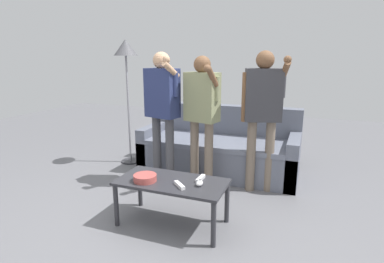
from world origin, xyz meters
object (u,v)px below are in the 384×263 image
(game_remote_wand_far, at_px, (201,178))
(snack_bowl, at_px, (145,178))
(coffee_table, at_px, (172,187))
(player_center, at_px, (202,107))
(couch, at_px, (220,149))
(player_left, at_px, (162,103))
(floor_lamp, at_px, (126,58))
(player_right, at_px, (263,106))
(game_remote_wand_near, at_px, (179,185))
(game_remote_nunchuk, at_px, (200,183))

(game_remote_wand_far, bearing_deg, snack_bowl, -156.32)
(coffee_table, relative_size, snack_bowl, 4.75)
(player_center, xyz_separation_m, game_remote_wand_far, (0.27, -0.81, -0.53))
(couch, bearing_deg, player_left, -129.48)
(floor_lamp, bearing_deg, coffee_table, -46.52)
(couch, bearing_deg, coffee_table, -90.68)
(couch, relative_size, player_right, 1.29)
(snack_bowl, bearing_deg, game_remote_wand_far, 23.68)
(game_remote_wand_far, bearing_deg, game_remote_wand_near, -119.71)
(game_remote_wand_near, height_order, game_remote_wand_far, same)
(player_right, height_order, game_remote_wand_far, player_right)
(couch, xyz_separation_m, player_left, (-0.54, -0.65, 0.70))
(player_left, bearing_deg, couch, 50.52)
(coffee_table, distance_m, player_left, 1.20)
(coffee_table, bearing_deg, player_right, 58.96)
(couch, relative_size, game_remote_nunchuk, 23.49)
(snack_bowl, bearing_deg, player_center, 79.40)
(coffee_table, xyz_separation_m, snack_bowl, (-0.22, -0.09, 0.09))
(player_right, bearing_deg, game_remote_wand_far, -112.78)
(snack_bowl, xyz_separation_m, player_right, (0.86, 1.14, 0.55))
(snack_bowl, xyz_separation_m, player_center, (0.19, 1.01, 0.51))
(couch, relative_size, floor_lamp, 1.17)
(coffee_table, bearing_deg, game_remote_wand_far, 25.31)
(player_right, bearing_deg, game_remote_nunchuk, -108.60)
(couch, bearing_deg, snack_bowl, -98.53)
(coffee_table, bearing_deg, player_left, 120.55)
(game_remote_wand_far, bearing_deg, player_center, 108.82)
(snack_bowl, bearing_deg, player_left, 106.86)
(couch, xyz_separation_m, game_remote_wand_far, (0.22, -1.42, 0.15))
(couch, distance_m, snack_bowl, 1.65)
(floor_lamp, height_order, game_remote_wand_far, floor_lamp)
(player_center, relative_size, player_right, 0.97)
(couch, distance_m, player_right, 1.05)
(floor_lamp, bearing_deg, snack_bowl, -53.55)
(couch, distance_m, game_remote_wand_far, 1.44)
(floor_lamp, bearing_deg, couch, 6.00)
(game_remote_nunchuk, xyz_separation_m, player_right, (0.36, 1.06, 0.55))
(coffee_table, distance_m, snack_bowl, 0.26)
(player_center, bearing_deg, player_left, -175.33)
(couch, bearing_deg, game_remote_wand_near, -86.47)
(coffee_table, xyz_separation_m, game_remote_wand_near, (0.12, -0.10, 0.07))
(snack_bowl, distance_m, player_center, 1.15)
(player_center, bearing_deg, game_remote_wand_far, -71.18)
(couch, relative_size, player_center, 1.34)
(game_remote_wand_near, bearing_deg, player_right, 65.89)
(coffee_table, height_order, snack_bowl, snack_bowl)
(couch, height_order, game_remote_wand_near, couch)
(coffee_table, height_order, floor_lamp, floor_lamp)
(floor_lamp, bearing_deg, game_remote_wand_near, -45.98)
(player_center, bearing_deg, snack_bowl, -100.60)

